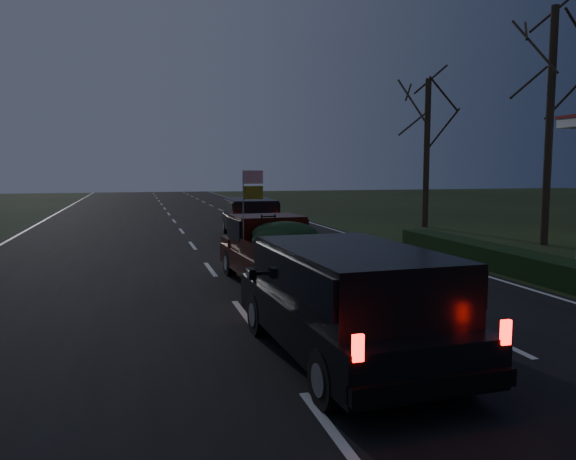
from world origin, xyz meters
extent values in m
plane|color=black|center=(0.00, 0.00, 0.00)|extent=(120.00, 120.00, 0.00)
cube|color=black|center=(0.00, 0.00, 0.01)|extent=(14.00, 120.00, 0.02)
cube|color=black|center=(7.80, 3.00, 0.30)|extent=(1.00, 10.00, 0.60)
cylinder|color=black|center=(12.50, 7.00, 4.25)|extent=(0.28, 0.28, 8.50)
cylinder|color=black|center=(11.50, 14.00, 3.50)|extent=(0.28, 0.28, 7.00)
cube|color=#370C07|center=(1.27, 2.57, 0.54)|extent=(2.07, 4.59, 0.49)
cube|color=#370C07|center=(1.22, 3.37, 1.21)|extent=(1.75, 1.54, 0.81)
cube|color=black|center=(1.22, 3.37, 1.30)|extent=(1.83, 1.45, 0.49)
cube|color=#370C07|center=(1.35, 1.41, 0.81)|extent=(1.81, 2.61, 0.05)
ellipsoid|color=black|center=(1.36, 1.86, 1.21)|extent=(1.53, 1.70, 0.54)
cylinder|color=gray|center=(0.47, 2.52, 1.84)|extent=(0.03, 0.03, 1.79)
cube|color=red|center=(0.71, 2.53, 2.58)|extent=(0.47, 0.05, 0.30)
cube|color=gold|center=(0.71, 2.53, 2.22)|extent=(0.47, 0.05, 0.30)
cube|color=black|center=(2.54, 12.18, 0.57)|extent=(2.07, 4.52, 0.55)
cube|color=black|center=(2.53, 11.95, 1.20)|extent=(1.90, 3.32, 0.74)
cube|color=black|center=(2.53, 11.95, 1.28)|extent=(1.99, 3.23, 0.44)
cube|color=black|center=(0.95, -2.79, 0.61)|extent=(2.19, 4.81, 0.59)
cube|color=black|center=(0.96, -3.04, 1.28)|extent=(2.01, 3.53, 0.79)
cube|color=black|center=(0.96, -3.04, 1.36)|extent=(2.10, 3.43, 0.47)
cube|color=black|center=(-0.25, -1.91, 1.16)|extent=(0.11, 0.22, 0.16)
camera|label=1|loc=(-1.92, -10.25, 2.76)|focal=35.00mm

